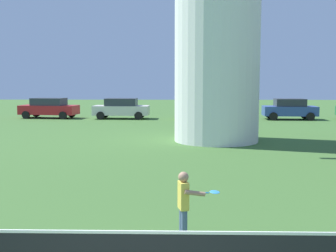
% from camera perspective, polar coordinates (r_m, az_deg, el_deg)
% --- Properties ---
extents(player_far, '(0.79, 0.42, 1.27)m').
position_cam_1_polar(player_far, '(7.75, 2.28, -10.23)').
color(player_far, slate).
rests_on(player_far, ground_plane).
extents(parked_car_red, '(4.59, 2.35, 1.56)m').
position_cam_1_polar(parked_car_red, '(33.68, -15.94, 2.42)').
color(parked_car_red, red).
rests_on(parked_car_red, ground_plane).
extents(parked_car_cream, '(4.26, 2.01, 1.56)m').
position_cam_1_polar(parked_car_cream, '(32.08, -6.40, 2.44)').
color(parked_car_cream, silver).
rests_on(parked_car_cream, ground_plane).
extents(parked_car_mustard, '(4.02, 1.89, 1.56)m').
position_cam_1_polar(parked_car_mustard, '(31.63, 5.12, 2.40)').
color(parked_car_mustard, '#999919').
rests_on(parked_car_mustard, ground_plane).
extents(parked_car_blue, '(3.98, 2.04, 1.56)m').
position_cam_1_polar(parked_car_blue, '(32.51, 16.27, 2.28)').
color(parked_car_blue, '#334C99').
rests_on(parked_car_blue, ground_plane).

